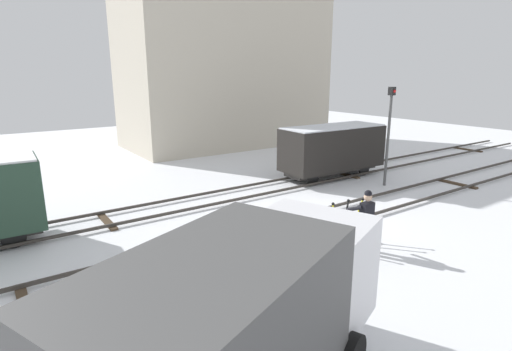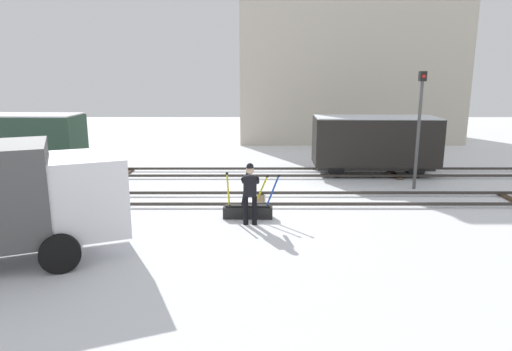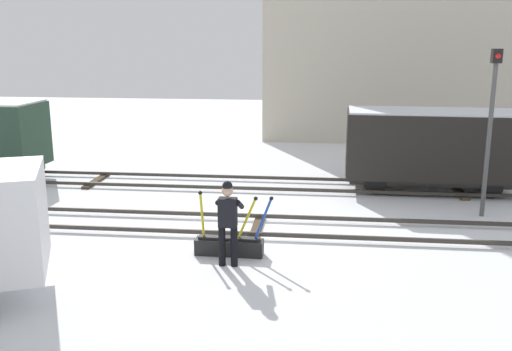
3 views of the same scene
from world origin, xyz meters
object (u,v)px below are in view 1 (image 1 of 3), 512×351
signal_post (389,127)px  delivery_truck (247,318)px  rail_worker (366,217)px  switch_lever_frame (347,237)px  freight_car_far_end (332,148)px

signal_post → delivery_truck: bearing=-150.0°
rail_worker → delivery_truck: delivery_truck is taller
switch_lever_frame → rail_worker: (0.07, -0.60, 0.81)m
delivery_truck → freight_car_far_end: delivery_truck is taller
rail_worker → delivery_truck: 6.60m
rail_worker → signal_post: 7.72m
switch_lever_frame → rail_worker: rail_worker is taller
rail_worker → freight_car_far_end: size_ratio=0.35×
signal_post → freight_car_far_end: (-0.97, 2.44, -1.22)m
signal_post → rail_worker: bearing=-146.2°
switch_lever_frame → delivery_truck: bearing=-148.1°
switch_lever_frame → signal_post: bearing=31.1°
switch_lever_frame → freight_car_far_end: bearing=49.9°
signal_post → freight_car_far_end: bearing=111.7°
rail_worker → freight_car_far_end: (5.30, 6.64, 0.39)m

